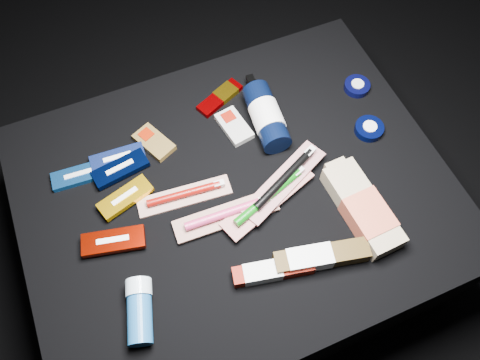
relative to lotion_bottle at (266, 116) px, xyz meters
name	(u,v)px	position (x,y,z in m)	size (l,w,h in m)	color
ground	(237,248)	(-0.14, -0.14, -0.44)	(3.00, 3.00, 0.00)	black
cloth_table	(236,223)	(-0.14, -0.14, -0.24)	(0.98, 0.78, 0.40)	black
luna_bar_0	(79,175)	(-0.46, 0.04, -0.03)	(0.13, 0.05, 0.02)	#1656A3
luna_bar_1	(118,158)	(-0.37, 0.04, -0.03)	(0.13, 0.06, 0.02)	#223C9E
luna_bar_2	(120,169)	(-0.37, 0.01, -0.02)	(0.14, 0.07, 0.02)	black
luna_bar_3	(125,197)	(-0.38, -0.07, -0.02)	(0.13, 0.08, 0.02)	#E2A50A
luna_bar_4	(114,241)	(-0.43, -0.16, -0.02)	(0.14, 0.08, 0.02)	#750D01
clif_bar_0	(153,141)	(-0.28, 0.06, -0.03)	(0.09, 0.11, 0.02)	brown
clif_bar_1	(233,125)	(-0.08, 0.03, -0.03)	(0.07, 0.11, 0.02)	#B0AEA8
power_bar	(222,96)	(-0.07, 0.12, -0.03)	(0.14, 0.09, 0.02)	#770002
lotion_bottle	(266,116)	(0.00, 0.00, 0.00)	(0.09, 0.23, 0.07)	black
cream_tin_upper	(357,86)	(0.27, 0.01, -0.03)	(0.07, 0.07, 0.02)	black
cream_tin_lower	(369,129)	(0.23, -0.12, -0.03)	(0.07, 0.07, 0.02)	black
bodywash_bottle	(363,209)	(0.10, -0.30, -0.01)	(0.09, 0.24, 0.05)	tan
deodorant_stick	(139,310)	(-0.42, -0.32, -0.01)	(0.08, 0.14, 0.05)	#19548E
toothbrush_pack_0	(186,195)	(-0.25, -0.11, -0.03)	(0.22, 0.07, 0.02)	silver
toothbrush_pack_1	(227,214)	(-0.18, -0.20, -0.02)	(0.24, 0.07, 0.03)	#AFA9A3
toothbrush_pack_2	(269,197)	(-0.08, -0.20, -0.01)	(0.25, 0.13, 0.03)	beige
toothbrush_pack_3	(285,179)	(-0.03, -0.17, 0.00)	(0.25, 0.16, 0.03)	#B0AAA5
toothpaste_carton_red	(269,271)	(-0.15, -0.35, -0.02)	(0.17, 0.07, 0.03)	#770B00
toothpaste_carton_green	(317,257)	(-0.05, -0.36, -0.01)	(0.21, 0.09, 0.04)	#3B2A0C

